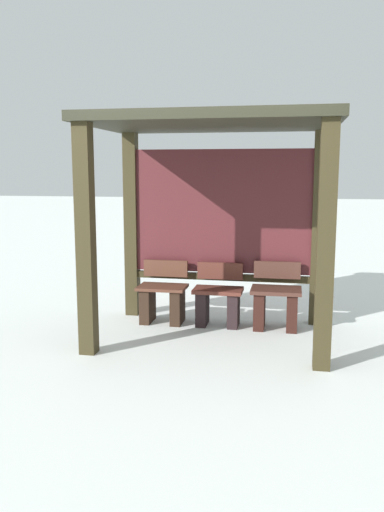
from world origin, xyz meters
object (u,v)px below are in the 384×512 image
(bench_center_inside, at_px, (218,301))
(bench_right_inside, at_px, (276,303))
(bus_shelter, at_px, (216,177))
(bench_left_inside, at_px, (163,299))

(bench_center_inside, xyz_separation_m, bench_right_inside, (0.67, -0.00, 0.01))
(bus_shelter, bearing_deg, bench_left_inside, 159.26)
(bus_shelter, bearing_deg, bench_right_inside, 20.66)
(bench_left_inside, height_order, bench_center_inside, bench_left_inside)
(bench_left_inside, xyz_separation_m, bench_center_inside, (0.67, -0.00, 0.00))
(bench_center_inside, height_order, bench_right_inside, bench_right_inside)
(bench_left_inside, bearing_deg, bench_center_inside, -0.05)
(bench_center_inside, bearing_deg, bench_left_inside, 179.95)
(bus_shelter, relative_size, bench_center_inside, 3.50)
(bench_left_inside, bearing_deg, bus_shelter, -20.74)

